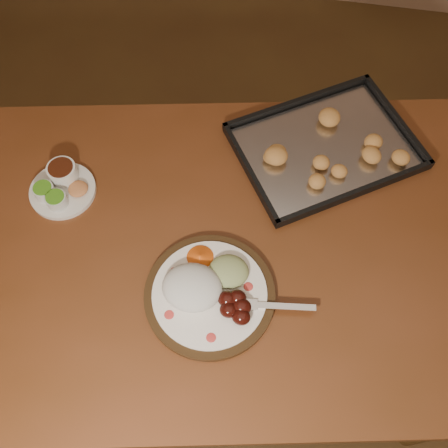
# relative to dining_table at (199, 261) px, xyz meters

# --- Properties ---
(ground) EXTENTS (4.00, 4.00, 0.00)m
(ground) POSITION_rel_dining_table_xyz_m (0.30, -0.05, -0.65)
(ground) COLOR brown
(ground) RESTS_ON ground
(dining_table) EXTENTS (1.65, 1.17, 0.75)m
(dining_table) POSITION_rel_dining_table_xyz_m (0.00, 0.00, 0.00)
(dining_table) COLOR brown
(dining_table) RESTS_ON ground
(dinner_plate) EXTENTS (0.39, 0.30, 0.07)m
(dinner_plate) POSITION_rel_dining_table_xyz_m (0.05, -0.12, 0.12)
(dinner_plate) COLOR #311E0D
(dinner_plate) RESTS_ON dining_table
(condiment_saucer) EXTENTS (0.17, 0.17, 0.06)m
(condiment_saucer) POSITION_rel_dining_table_xyz_m (-0.37, 0.09, 0.12)
(condiment_saucer) COLOR silver
(condiment_saucer) RESTS_ON dining_table
(baking_tray) EXTENTS (0.57, 0.53, 0.05)m
(baking_tray) POSITION_rel_dining_table_xyz_m (0.28, 0.34, 0.11)
(baking_tray) COLOR black
(baking_tray) RESTS_ON dining_table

